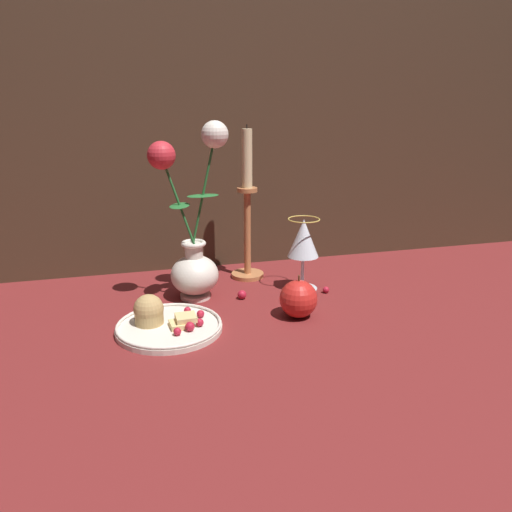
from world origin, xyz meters
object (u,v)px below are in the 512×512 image
object	(u,v)px
plate_with_pastries	(164,322)
vase	(193,243)
wine_glass	(303,241)
candlestick	(247,215)
apple_beside_vase	(298,299)

from	to	relation	value
plate_with_pastries	vase	bearing A→B (deg)	61.11
vase	wine_glass	bearing A→B (deg)	-1.39
wine_glass	candlestick	world-z (taller)	candlestick
vase	plate_with_pastries	xyz separation A→B (m)	(-0.08, -0.15, -0.11)
plate_with_pastries	apple_beside_vase	xyz separation A→B (m)	(0.27, -0.01, 0.02)
plate_with_pastries	apple_beside_vase	size ratio (longest dim) A/B	2.28
wine_glass	apple_beside_vase	xyz separation A→B (m)	(-0.06, -0.15, -0.08)
vase	candlestick	distance (m)	0.18
wine_glass	candlestick	xyz separation A→B (m)	(-0.10, 0.11, 0.04)
apple_beside_vase	plate_with_pastries	bearing A→B (deg)	178.31
plate_with_pastries	wine_glass	size ratio (longest dim) A/B	1.21
vase	plate_with_pastries	bearing A→B (deg)	-118.89
plate_with_pastries	candlestick	size ratio (longest dim) A/B	0.55
candlestick	apple_beside_vase	xyz separation A→B (m)	(0.04, -0.26, -0.12)
vase	apple_beside_vase	xyz separation A→B (m)	(0.19, -0.15, -0.09)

